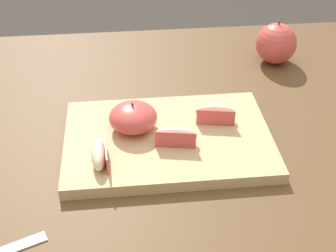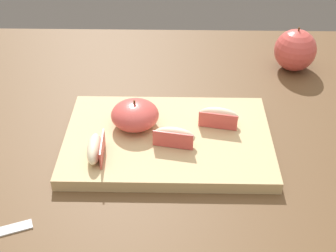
# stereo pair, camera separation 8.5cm
# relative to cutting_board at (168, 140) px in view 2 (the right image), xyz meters

# --- Properties ---
(dining_table) EXTENTS (1.23, 0.94, 0.73)m
(dining_table) POSITION_rel_cutting_board_xyz_m (-0.01, 0.02, -0.11)
(dining_table) COLOR brown
(dining_table) RESTS_ON ground_plane
(cutting_board) EXTENTS (0.37, 0.25, 0.02)m
(cutting_board) POSITION_rel_cutting_board_xyz_m (0.00, 0.00, 0.00)
(cutting_board) COLOR tan
(cutting_board) RESTS_ON dining_table
(apple_half_skin_up) EXTENTS (0.09, 0.09, 0.06)m
(apple_half_skin_up) POSITION_rel_cutting_board_xyz_m (-0.06, 0.03, 0.04)
(apple_half_skin_up) COLOR #D14C47
(apple_half_skin_up) RESTS_ON cutting_board
(apple_wedge_front) EXTENTS (0.03, 0.08, 0.03)m
(apple_wedge_front) POSITION_rel_cutting_board_xyz_m (-0.12, -0.06, 0.03)
(apple_wedge_front) COLOR beige
(apple_wedge_front) RESTS_ON cutting_board
(apple_wedge_back) EXTENTS (0.08, 0.04, 0.03)m
(apple_wedge_back) POSITION_rel_cutting_board_xyz_m (0.01, -0.02, 0.03)
(apple_wedge_back) COLOR beige
(apple_wedge_back) RESTS_ON cutting_board
(apple_wedge_middle) EXTENTS (0.08, 0.04, 0.03)m
(apple_wedge_middle) POSITION_rel_cutting_board_xyz_m (0.09, 0.04, 0.03)
(apple_wedge_middle) COLOR beige
(apple_wedge_middle) RESTS_ON cutting_board
(whole_apple_pink_lady) EXTENTS (0.09, 0.09, 0.10)m
(whole_apple_pink_lady) POSITION_rel_cutting_board_xyz_m (0.28, 0.29, 0.04)
(whole_apple_pink_lady) COLOR #D14C47
(whole_apple_pink_lady) RESTS_ON dining_table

